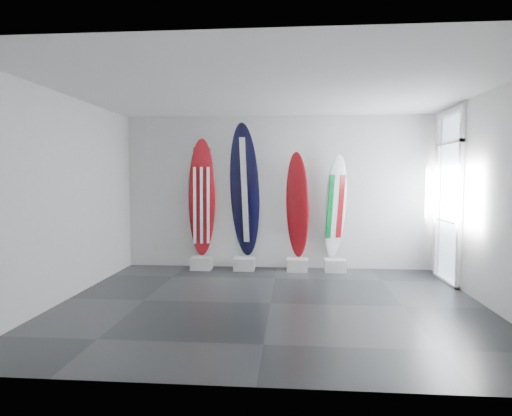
# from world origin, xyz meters

# --- Properties ---
(floor) EXTENTS (6.00, 6.00, 0.00)m
(floor) POSITION_xyz_m (0.00, 0.00, 0.00)
(floor) COLOR black
(floor) RESTS_ON ground
(ceiling) EXTENTS (6.00, 6.00, 0.00)m
(ceiling) POSITION_xyz_m (0.00, 0.00, 3.00)
(ceiling) COLOR white
(ceiling) RESTS_ON wall_back
(wall_back) EXTENTS (6.00, 0.00, 6.00)m
(wall_back) POSITION_xyz_m (0.00, 2.50, 1.50)
(wall_back) COLOR white
(wall_back) RESTS_ON ground
(wall_front) EXTENTS (6.00, 0.00, 6.00)m
(wall_front) POSITION_xyz_m (0.00, -2.50, 1.50)
(wall_front) COLOR white
(wall_front) RESTS_ON ground
(wall_left) EXTENTS (0.00, 5.00, 5.00)m
(wall_left) POSITION_xyz_m (-3.00, 0.00, 1.50)
(wall_left) COLOR white
(wall_left) RESTS_ON ground
(wall_right) EXTENTS (0.00, 5.00, 5.00)m
(wall_right) POSITION_xyz_m (3.00, 0.00, 1.50)
(wall_right) COLOR white
(wall_right) RESTS_ON ground
(display_block_usa) EXTENTS (0.40, 0.30, 0.24)m
(display_block_usa) POSITION_xyz_m (-1.46, 2.18, 0.12)
(display_block_usa) COLOR silver
(display_block_usa) RESTS_ON floor
(surfboard_usa) EXTENTS (0.59, 0.45, 2.31)m
(surfboard_usa) POSITION_xyz_m (-1.46, 2.28, 1.39)
(surfboard_usa) COLOR maroon
(surfboard_usa) RESTS_ON display_block_usa
(display_block_navy) EXTENTS (0.40, 0.30, 0.24)m
(display_block_navy) POSITION_xyz_m (-0.62, 2.18, 0.12)
(display_block_navy) COLOR silver
(display_block_navy) RESTS_ON floor
(surfboard_navy) EXTENTS (0.67, 0.55, 2.60)m
(surfboard_navy) POSITION_xyz_m (-0.62, 2.28, 1.53)
(surfboard_navy) COLOR black
(surfboard_navy) RESTS_ON display_block_navy
(display_block_swiss) EXTENTS (0.40, 0.30, 0.24)m
(display_block_swiss) POSITION_xyz_m (0.40, 2.18, 0.12)
(display_block_swiss) COLOR silver
(display_block_swiss) RESTS_ON floor
(surfboard_swiss) EXTENTS (0.52, 0.40, 2.05)m
(surfboard_swiss) POSITION_xyz_m (0.40, 2.28, 1.26)
(surfboard_swiss) COLOR maroon
(surfboard_swiss) RESTS_ON display_block_swiss
(display_block_italy) EXTENTS (0.40, 0.30, 0.24)m
(display_block_italy) POSITION_xyz_m (1.12, 2.18, 0.12)
(display_block_italy) COLOR silver
(display_block_italy) RESTS_ON floor
(surfboard_italy) EXTENTS (0.55, 0.50, 2.00)m
(surfboard_italy) POSITION_xyz_m (1.12, 2.28, 1.23)
(surfboard_italy) COLOR white
(surfboard_italy) RESTS_ON display_block_italy
(wall_outlet) EXTENTS (0.09, 0.02, 0.13)m
(wall_outlet) POSITION_xyz_m (-2.45, 2.48, 0.35)
(wall_outlet) COLOR silver
(wall_outlet) RESTS_ON wall_back
(glass_door) EXTENTS (0.12, 1.16, 2.85)m
(glass_door) POSITION_xyz_m (2.97, 1.55, 1.43)
(glass_door) COLOR white
(glass_door) RESTS_ON floor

